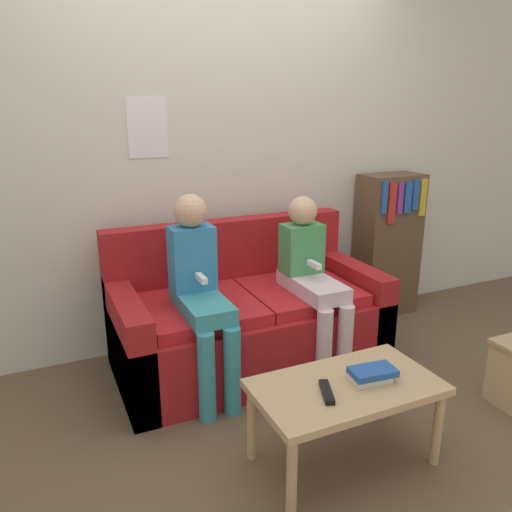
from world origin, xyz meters
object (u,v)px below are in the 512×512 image
couch (247,320)px  coffee_table (346,394)px  tv_remote (327,392)px  bookshelf (387,245)px  person_right (312,275)px  person_left (200,286)px

couch → coffee_table: couch is taller
couch → tv_remote: (-0.09, -1.06, 0.12)m
coffee_table → tv_remote: size_ratio=4.76×
coffee_table → bookshelf: bookshelf is taller
couch → bookshelf: bookshelf is taller
person_right → tv_remote: bearing=-116.7°
person_right → bookshelf: bearing=27.8°
tv_remote → couch: bearing=106.8°
coffee_table → bookshelf: bearing=46.1°
coffee_table → person_left: size_ratio=0.74×
person_left → person_right: bearing=-0.8°
couch → bookshelf: 1.38m
couch → coffee_table: 1.02m
couch → person_right: size_ratio=1.53×
couch → person_right: bearing=-30.6°
coffee_table → person_left: person_left is taller
person_left → tv_remote: (0.26, -0.87, -0.22)m
tv_remote → bookshelf: 1.97m
coffee_table → couch: bearing=91.8°
couch → person_left: 0.53m
person_right → bookshelf: 1.10m
couch → bookshelf: bearing=13.4°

